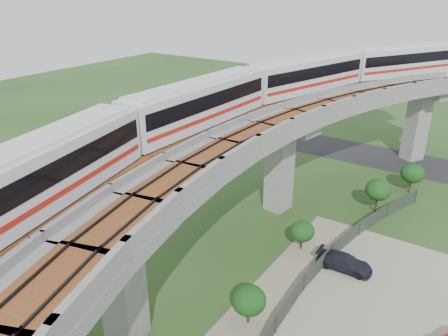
# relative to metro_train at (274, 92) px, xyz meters

# --- Properties ---
(ground) EXTENTS (160.00, 160.00, 0.00)m
(ground) POSITION_rel_metro_train_xyz_m (-0.94, -8.38, -12.31)
(ground) COLOR #2B481D
(ground) RESTS_ON ground
(asphalt_road) EXTENTS (60.00, 8.00, 0.03)m
(asphalt_road) POSITION_rel_metro_train_xyz_m (-0.94, 21.62, -12.29)
(asphalt_road) COLOR #232326
(asphalt_road) RESTS_ON ground
(viaduct) EXTENTS (19.58, 73.98, 11.40)m
(viaduct) POSITION_rel_metro_train_xyz_m (2.90, -8.38, -3.26)
(viaduct) COLOR #99968E
(viaduct) RESTS_ON ground
(metro_train) EXTENTS (15.06, 60.70, 3.64)m
(metro_train) POSITION_rel_metro_train_xyz_m (0.00, 0.00, 0.00)
(metro_train) COLOR silver
(metro_train) RESTS_ON ground
(fence) EXTENTS (3.87, 38.73, 1.50)m
(fence) POSITION_rel_metro_train_xyz_m (8.81, -8.38, -11.56)
(fence) COLOR #2D382D
(fence) RESTS_ON ground
(tree_0) EXTENTS (2.48, 2.48, 3.34)m
(tree_0) POSITION_rel_metro_train_xyz_m (10.25, 13.06, -10.03)
(tree_0) COLOR #382314
(tree_0) RESTS_ON ground
(tree_1) EXTENTS (2.48, 2.48, 3.57)m
(tree_1) POSITION_rel_metro_train_xyz_m (8.46, 6.54, -9.80)
(tree_1) COLOR #382314
(tree_1) RESTS_ON ground
(tree_2) EXTENTS (2.08, 2.08, 2.65)m
(tree_2) POSITION_rel_metro_train_xyz_m (5.05, -3.42, -10.55)
(tree_2) COLOR #382314
(tree_2) RESTS_ON ground
(tree_3) EXTENTS (2.33, 2.33, 2.87)m
(tree_3) POSITION_rel_metro_train_xyz_m (5.79, -13.45, -10.43)
(tree_3) COLOR #382314
(tree_3) RESTS_ON ground
(car_dark) EXTENTS (4.45, 1.99, 1.27)m
(car_dark) POSITION_rel_metro_train_xyz_m (9.08, -4.16, -11.63)
(car_dark) COLOR black
(car_dark) RESTS_ON dirt_lot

